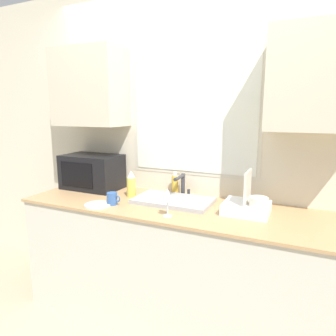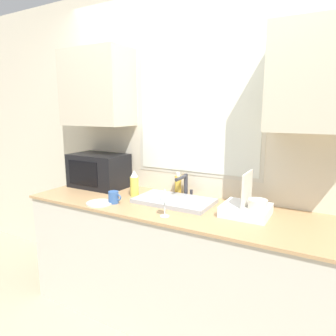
% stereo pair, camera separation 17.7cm
% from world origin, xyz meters
% --- Properties ---
extents(countertop, '(2.34, 0.70, 0.90)m').
position_xyz_m(countertop, '(0.00, 0.34, 0.45)').
color(countertop, beige).
rests_on(countertop, ground_plane).
extents(wall_back, '(6.00, 0.38, 2.60)m').
position_xyz_m(wall_back, '(0.00, 0.66, 1.40)').
color(wall_back, beige).
rests_on(wall_back, ground_plane).
extents(sink_basin, '(0.58, 0.33, 0.03)m').
position_xyz_m(sink_basin, '(-0.05, 0.40, 0.92)').
color(sink_basin, '#9EA0A5').
rests_on(sink_basin, countertop).
extents(faucet, '(0.08, 0.18, 0.18)m').
position_xyz_m(faucet, '(-0.04, 0.56, 1.02)').
color(faucet, '#333338').
rests_on(faucet, countertop).
extents(microwave, '(0.50, 0.32, 0.30)m').
position_xyz_m(microwave, '(-0.87, 0.49, 1.05)').
color(microwave, black).
rests_on(microwave, countertop).
extents(dish_rack, '(0.30, 0.27, 0.29)m').
position_xyz_m(dish_rack, '(0.50, 0.38, 0.96)').
color(dish_rack, white).
rests_on(dish_rack, countertop).
extents(spray_bottle, '(0.07, 0.07, 0.21)m').
position_xyz_m(spray_bottle, '(-0.42, 0.40, 1.00)').
color(spray_bottle, '#D8CC4C').
rests_on(spray_bottle, countertop).
extents(soap_bottle, '(0.05, 0.05, 0.19)m').
position_xyz_m(soap_bottle, '(-0.12, 0.60, 0.99)').
color(soap_bottle, gold).
rests_on(soap_bottle, countertop).
extents(mug_near_sink, '(0.11, 0.08, 0.09)m').
position_xyz_m(mug_near_sink, '(-0.43, 0.16, 0.95)').
color(mug_near_sink, '#335999').
rests_on(mug_near_sink, countertop).
extents(wine_glass, '(0.07, 0.07, 0.19)m').
position_xyz_m(wine_glass, '(0.04, 0.10, 1.04)').
color(wine_glass, silver).
rests_on(wine_glass, countertop).
extents(small_plate, '(0.19, 0.19, 0.01)m').
position_xyz_m(small_plate, '(-0.52, 0.10, 0.91)').
color(small_plate, silver).
rests_on(small_plate, countertop).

